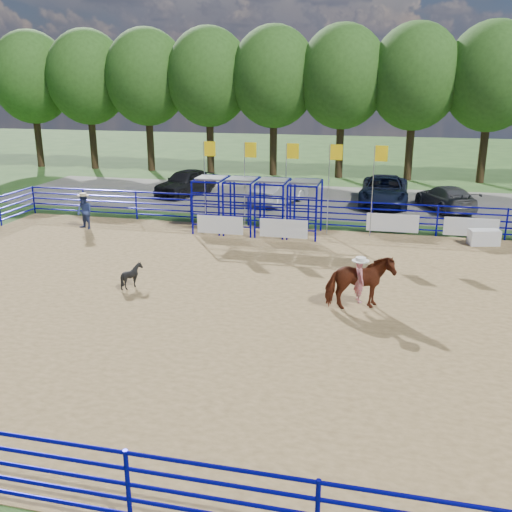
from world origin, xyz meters
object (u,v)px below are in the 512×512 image
(car_b, at_px, (280,191))
(car_d, at_px, (446,198))
(calf, at_px, (132,276))
(car_a, at_px, (186,182))
(horse_and_rider, at_px, (359,281))
(car_c, at_px, (384,190))
(announcer_table, at_px, (484,237))
(spectator_cowboy, at_px, (84,211))

(car_b, bearing_deg, car_d, -158.39)
(calf, distance_m, car_a, 16.92)
(horse_and_rider, xyz_separation_m, car_c, (0.46, 16.59, -0.13))
(announcer_table, distance_m, car_a, 18.52)
(horse_and_rider, bearing_deg, car_b, 109.71)
(horse_and_rider, relative_size, calf, 2.80)
(spectator_cowboy, bearing_deg, car_d, 26.07)
(announcer_table, bearing_deg, calf, -146.29)
(horse_and_rider, bearing_deg, calf, 178.69)
(spectator_cowboy, bearing_deg, car_c, 33.58)
(car_b, bearing_deg, calf, 99.61)
(calf, height_order, car_d, car_d)
(calf, bearing_deg, car_b, -30.89)
(car_c, bearing_deg, spectator_cowboy, -145.80)
(announcer_table, relative_size, calf, 1.51)
(car_a, height_order, car_d, car_a)
(announcer_table, xyz_separation_m, calf, (-12.76, -8.51, 0.08))
(spectator_cowboy, relative_size, car_b, 0.39)
(car_a, bearing_deg, horse_and_rider, -38.27)
(horse_and_rider, distance_m, car_d, 16.26)
(announcer_table, xyz_separation_m, spectator_cowboy, (-18.51, -1.42, 0.54))
(car_b, bearing_deg, spectator_cowboy, 63.13)
(horse_and_rider, xyz_separation_m, spectator_cowboy, (-13.58, 7.27, -0.05))
(car_d, bearing_deg, announcer_table, 76.69)
(car_c, xyz_separation_m, car_d, (3.39, -0.80, -0.13))
(announcer_table, bearing_deg, car_a, 154.61)
(car_d, bearing_deg, car_c, -35.20)
(announcer_table, height_order, spectator_cowboy, spectator_cowboy)
(announcer_table, relative_size, horse_and_rider, 0.54)
(car_d, bearing_deg, car_a, -25.03)
(spectator_cowboy, height_order, car_d, spectator_cowboy)
(spectator_cowboy, xyz_separation_m, car_d, (17.42, 8.52, -0.21))
(car_b, height_order, car_d, car_b)
(horse_and_rider, height_order, car_b, horse_and_rider)
(car_d, bearing_deg, spectator_cowboy, 4.08)
(car_a, bearing_deg, announcer_table, -9.01)
(announcer_table, height_order, calf, calf)
(horse_and_rider, xyz_separation_m, car_b, (-5.47, 15.28, -0.20))
(announcer_table, height_order, car_d, car_d)
(car_a, distance_m, car_b, 6.46)
(calf, distance_m, spectator_cowboy, 9.14)
(announcer_table, distance_m, car_b, 12.32)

